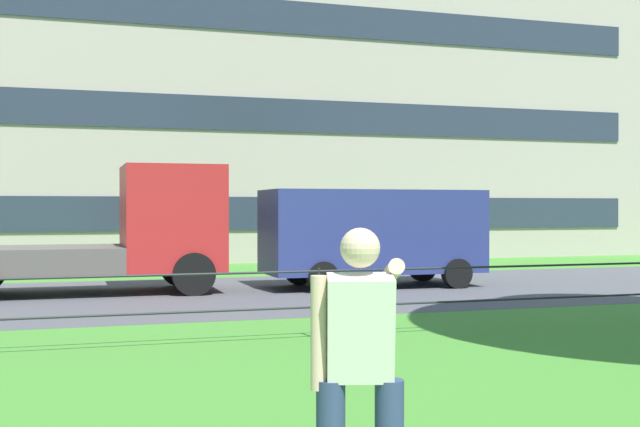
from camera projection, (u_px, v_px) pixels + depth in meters
street_strip at (96, 298)px, 16.08m from camera, size 80.00×7.90×0.01m
park_fence at (110, 298)px, 10.27m from camera, size 39.50×0.04×1.00m
person_thrower at (360, 373)px, 4.35m from camera, size 0.67×0.74×1.73m
flatbed_truck_left at (102, 236)px, 17.09m from camera, size 7.31×2.44×2.75m
panel_van_far_left at (373, 232)px, 18.48m from camera, size 5.00×2.11×2.24m
apartment_building_background at (167, 87)px, 32.48m from camera, size 38.97×14.59×13.50m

